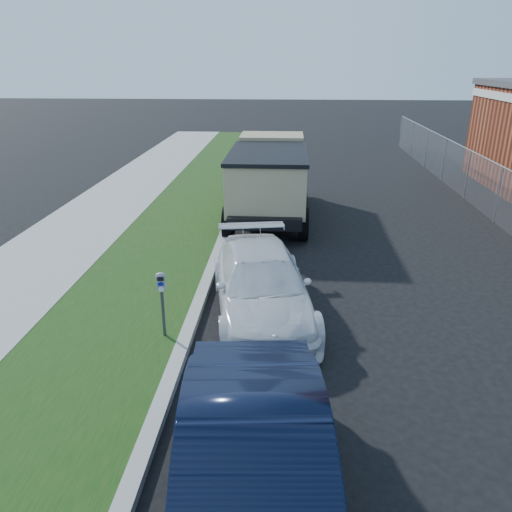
# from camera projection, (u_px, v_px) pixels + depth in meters

# --- Properties ---
(ground) EXTENTS (120.00, 120.00, 0.00)m
(ground) POSITION_uv_depth(u_px,v_px,m) (322.00, 322.00, 10.08)
(ground) COLOR black
(ground) RESTS_ON ground
(streetside) EXTENTS (6.12, 50.00, 0.15)m
(streetside) POSITION_uv_depth(u_px,v_px,m) (89.00, 273.00, 12.23)
(streetside) COLOR gray
(streetside) RESTS_ON ground
(chainlink_fence) EXTENTS (0.06, 30.06, 30.00)m
(chainlink_fence) POSITION_uv_depth(u_px,v_px,m) (501.00, 184.00, 15.77)
(chainlink_fence) COLOR slate
(chainlink_fence) RESTS_ON ground
(parking_meter) EXTENTS (0.20, 0.15, 1.29)m
(parking_meter) POSITION_uv_depth(u_px,v_px,m) (162.00, 291.00, 9.00)
(parking_meter) COLOR #3F4247
(parking_meter) RESTS_ON ground
(white_wagon) EXTENTS (2.59, 4.83, 1.33)m
(white_wagon) POSITION_uv_depth(u_px,v_px,m) (262.00, 284.00, 10.19)
(white_wagon) COLOR silver
(white_wagon) RESTS_ON ground
(navy_sedan) EXTENTS (2.04, 4.81, 1.54)m
(navy_sedan) POSITION_uv_depth(u_px,v_px,m) (255.00, 480.00, 5.30)
(navy_sedan) COLOR black
(navy_sedan) RESTS_ON ground
(dump_truck) EXTENTS (2.52, 6.22, 2.43)m
(dump_truck) POSITION_uv_depth(u_px,v_px,m) (269.00, 175.00, 16.56)
(dump_truck) COLOR black
(dump_truck) RESTS_ON ground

